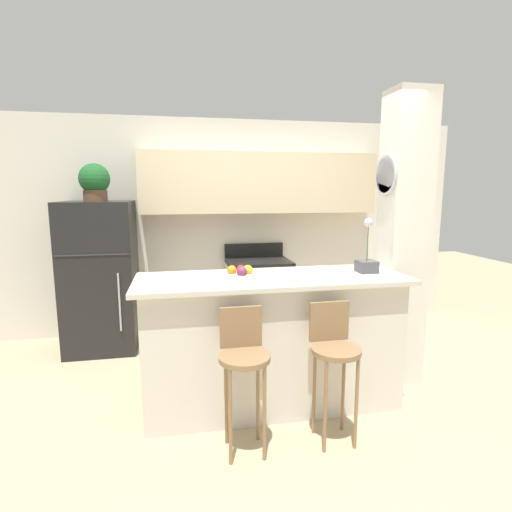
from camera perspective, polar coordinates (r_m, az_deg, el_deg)
ground_plane at (r=3.47m, az=2.24°, el=-20.29°), size 14.00×14.00×0.00m
wall_back at (r=4.87m, az=-1.40°, el=6.80°), size 5.60×0.38×2.55m
pillar_right at (r=3.72m, az=20.20°, el=2.06°), size 0.38×0.34×2.55m
counter_bar at (r=3.24m, az=2.30°, el=-12.06°), size 2.09×0.72×1.06m
refrigerator at (r=4.63m, az=-21.30°, el=-2.69°), size 0.73×0.74×1.60m
stove_range at (r=4.78m, az=0.35°, el=-5.87°), size 0.73×0.62×1.07m
bar_stool_left at (r=2.68m, az=-1.79°, el=-14.54°), size 0.33×0.33×0.96m
bar_stool_right at (r=2.84m, az=11.09°, el=-13.31°), size 0.33×0.33×0.96m
potted_plant_on_fridge at (r=4.54m, az=-22.07°, el=9.82°), size 0.31×0.31×0.39m
orchid_vase at (r=3.35m, az=15.55°, el=-0.60°), size 0.15×0.15×0.44m
fruit_bowl at (r=2.96m, az=-2.29°, el=-2.70°), size 0.26×0.26×0.11m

